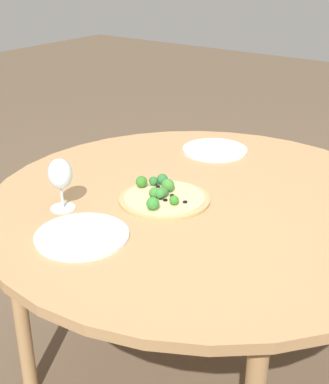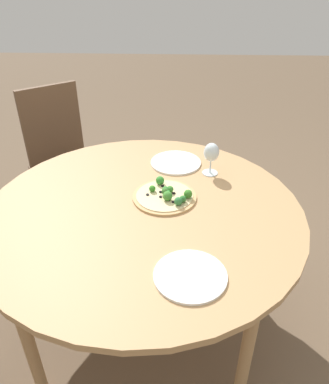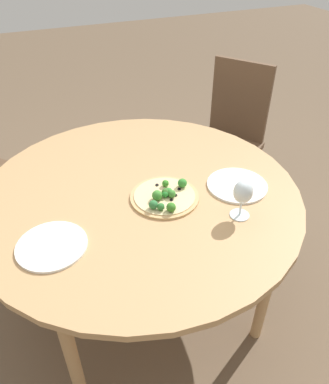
{
  "view_description": "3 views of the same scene",
  "coord_description": "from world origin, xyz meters",
  "px_view_note": "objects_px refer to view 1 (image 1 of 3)",
  "views": [
    {
      "loc": [
        1.3,
        0.81,
        1.44
      ],
      "look_at": [
        0.08,
        -0.09,
        0.75
      ],
      "focal_mm": 50.0,
      "sensor_mm": 36.0,
      "label": 1
    },
    {
      "loc": [
        -1.31,
        -0.14,
        1.65
      ],
      "look_at": [
        0.08,
        -0.09,
        0.75
      ],
      "focal_mm": 35.0,
      "sensor_mm": 36.0,
      "label": 2
    },
    {
      "loc": [
        -0.39,
        -1.22,
        1.67
      ],
      "look_at": [
        0.08,
        -0.09,
        0.75
      ],
      "focal_mm": 35.0,
      "sensor_mm": 36.0,
      "label": 3
    }
  ],
  "objects_px": {
    "pizza": "(163,196)",
    "plate_near": "(215,150)",
    "wine_glass": "(60,175)",
    "plate_far": "(82,236)"
  },
  "relations": [
    {
      "from": "pizza",
      "to": "wine_glass",
      "type": "xyz_separation_m",
      "value": [
        0.23,
        -0.21,
        0.1
      ]
    },
    {
      "from": "pizza",
      "to": "plate_near",
      "type": "distance_m",
      "value": 0.49
    },
    {
      "from": "plate_near",
      "to": "pizza",
      "type": "bearing_deg",
      "value": 11.76
    },
    {
      "from": "pizza",
      "to": "wine_glass",
      "type": "distance_m",
      "value": 0.33
    },
    {
      "from": "wine_glass",
      "to": "plate_far",
      "type": "xyz_separation_m",
      "value": [
        0.09,
        0.17,
        -0.11
      ]
    },
    {
      "from": "pizza",
      "to": "plate_far",
      "type": "height_order",
      "value": "pizza"
    },
    {
      "from": "pizza",
      "to": "plate_near",
      "type": "height_order",
      "value": "pizza"
    },
    {
      "from": "wine_glass",
      "to": "plate_near",
      "type": "relative_size",
      "value": 0.64
    },
    {
      "from": "pizza",
      "to": "wine_glass",
      "type": "relative_size",
      "value": 1.77
    },
    {
      "from": "plate_near",
      "to": "plate_far",
      "type": "height_order",
      "value": "same"
    }
  ]
}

